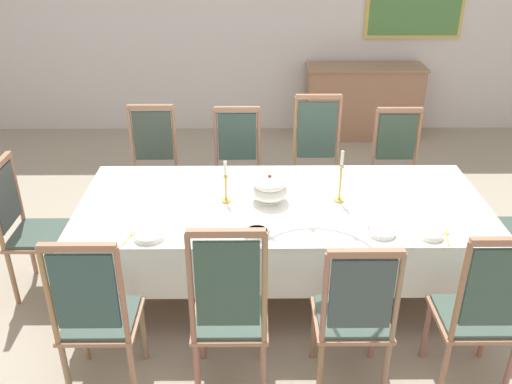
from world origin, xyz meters
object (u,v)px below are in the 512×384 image
Objects in this scene: dining_table at (282,210)px; bowl_far_right at (257,233)px; chair_south_a at (97,314)px; bowl_near_right at (149,235)px; chair_north_d at (397,167)px; spoon_secondary at (131,235)px; bowl_near_left at (431,235)px; bowl_far_left at (381,231)px; candlestick_west at (226,186)px; chair_north_b at (237,167)px; spoon_primary at (447,234)px; chair_south_c at (354,314)px; chair_north_c at (317,163)px; soup_tureen at (270,189)px; chair_south_d at (480,311)px; candlestick_east at (340,181)px; sideboard at (363,102)px; chair_head_west at (30,226)px; chair_north_a at (153,167)px; chair_south_b at (229,310)px.

dining_table is 17.01× the size of bowl_far_right.
chair_south_a is 0.61m from bowl_near_right.
spoon_secondary is (-2.08, -1.47, 0.20)m from chair_north_d.
bowl_near_left is 0.83× the size of bowl_far_left.
bowl_near_right is at bearing 3.90° from spoon_secondary.
spoon_secondary is at bearing 179.79° from bowl_far_right.
candlestick_west is 1.75× the size of bowl_far_left.
spoon_primary is (1.38, -1.47, 0.20)m from chair_north_b.
chair_south_c is 0.80m from bowl_far_right.
chair_north_c is 4.47× the size of soup_tureen.
chair_south_d is (0.72, -0.00, 0.02)m from chair_south_c.
bowl_near_right is at bearing 179.77° from bowl_near_left.
candlestick_east is 3.29m from sideboard.
chair_head_west is 1.77m from soup_tureen.
soup_tureen is (1.01, 1.01, 0.28)m from chair_south_a.
candlestick_east is 1.37m from bowl_near_right.
bowl_far_left is at bearing 139.58° from chair_north_a.
candlestick_east is at bearing 53.44° from chair_south_b.
chair_south_c is 1.30m from candlestick_west.
chair_north_c is at bearing 114.72° from chair_head_west.
candlestick_east is (2.25, 0.00, 0.36)m from chair_head_west.
chair_north_a is 1.53m from bowl_near_right.
spoon_secondary is at bearing -142.15° from candlestick_west.
chair_north_b is 5.45× the size of bowl_near_right.
chair_head_west is (-0.74, -1.01, -0.01)m from chair_north_a.
candlestick_east is (-0.68, 1.01, 0.33)m from chair_south_d.
chair_north_a is 1.27m from candlestick_west.
soup_tureen is (0.25, -1.01, 0.30)m from chair_north_b.
chair_south_a is at bearing -113.45° from bowl_near_right.
sideboard is (2.27, 4.17, -0.11)m from chair_south_a.
bowl_near_left is at bearing 22.40° from chair_south_b.
candlestick_west is at bearing 159.59° from bowl_near_left.
chair_north_d is (1.08, 1.01, -0.13)m from dining_table.
bowl_far_right reaches higher than bowl_near_left.
spoon_secondary is (0.11, -1.47, 0.19)m from chair_north_a.
chair_north_b is at bearing 130.22° from bowl_near_left.
chair_north_b and chair_south_c have the same top height.
chair_north_a is 2.18m from chair_north_d.
candlestick_east reaches higher than dining_table.
chair_head_west is 2.81m from bowl_near_left.
chair_south_c is 0.91× the size of chair_north_c.
chair_south_d is (2.18, -2.02, 0.02)m from chair_north_a.
bowl_far_right is (-1.27, 0.55, 0.19)m from chair_south_d.
candlestick_west is 2.10× the size of bowl_near_left.
chair_north_b is (0.75, -0.00, -0.01)m from chair_north_a.
dining_table is 2.71× the size of chair_north_d.
sideboard reaches higher than bowl_near_right.
chair_north_b is at bearing 124.01° from chair_head_west.
chair_south_d is 1.07× the size of chair_north_d.
chair_north_d reaches higher than bowl_near_left.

